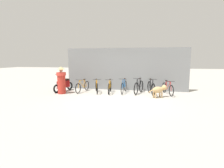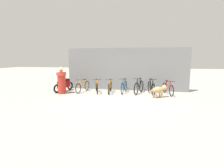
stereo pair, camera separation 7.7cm
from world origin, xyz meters
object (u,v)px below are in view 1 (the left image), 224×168
(bicycle_2, at_px, (110,87))
(motorcycle, at_px, (63,85))
(bicycle_6, at_px, (168,89))
(bicycle_3, at_px, (124,87))
(stray_dog, at_px, (159,90))
(bicycle_5, at_px, (151,88))
(bicycle_0, at_px, (83,86))
(bicycle_1, at_px, (97,87))
(bicycle_4, at_px, (139,87))
(person_in_robes, at_px, (61,80))

(bicycle_2, distance_m, motorcycle, 2.94)
(bicycle_6, bearing_deg, bicycle_3, -104.38)
(motorcycle, xyz_separation_m, stray_dog, (5.75, -0.67, -0.00))
(motorcycle, bearing_deg, bicycle_5, 105.66)
(bicycle_2, distance_m, bicycle_6, 3.34)
(bicycle_6, bearing_deg, bicycle_0, -102.22)
(stray_dog, bearing_deg, motorcycle, 140.91)
(bicycle_6, xyz_separation_m, motorcycle, (-6.27, -0.28, 0.09))
(bicycle_0, bearing_deg, bicycle_1, 95.47)
(bicycle_0, relative_size, motorcycle, 0.99)
(bicycle_6, bearing_deg, motorcycle, -101.71)
(bicycle_4, bearing_deg, motorcycle, -70.70)
(bicycle_0, relative_size, bicycle_3, 1.00)
(bicycle_0, xyz_separation_m, bicycle_5, (4.13, 0.01, 0.04))
(bicycle_3, distance_m, motorcycle, 3.77)
(bicycle_4, bearing_deg, bicycle_6, 105.49)
(bicycle_2, distance_m, stray_dog, 2.90)
(bicycle_0, distance_m, person_in_robes, 1.35)
(bicycle_4, height_order, motorcycle, motorcycle)
(bicycle_0, bearing_deg, bicycle_6, 100.14)
(bicycle_6, relative_size, person_in_robes, 1.06)
(bicycle_1, relative_size, bicycle_2, 0.91)
(bicycle_3, distance_m, stray_dog, 2.20)
(bicycle_4, distance_m, bicycle_6, 1.63)
(bicycle_2, height_order, bicycle_3, bicycle_3)
(bicycle_1, bearing_deg, bicycle_0, -112.00)
(bicycle_3, relative_size, bicycle_5, 1.03)
(bicycle_3, distance_m, bicycle_5, 1.60)
(person_in_robes, bearing_deg, bicycle_6, -149.16)
(bicycle_0, bearing_deg, motorcycle, -77.23)
(bicycle_3, xyz_separation_m, stray_dog, (1.99, -0.95, 0.06))
(bicycle_0, relative_size, bicycle_4, 1.05)
(bicycle_2, distance_m, bicycle_4, 1.72)
(stray_dog, bearing_deg, bicycle_4, 106.86)
(bicycle_3, bearing_deg, bicycle_0, -82.38)
(bicycle_1, xyz_separation_m, stray_dog, (3.62, -0.72, 0.08))
(stray_dog, bearing_deg, bicycle_5, 84.90)
(bicycle_2, height_order, stray_dog, bicycle_2)
(bicycle_0, height_order, bicycle_3, bicycle_3)
(bicycle_5, bearing_deg, bicycle_3, -108.77)
(motorcycle, height_order, person_in_robes, person_in_robes)
(motorcycle, bearing_deg, stray_dog, 97.90)
(bicycle_3, distance_m, bicycle_4, 0.88)
(bicycle_1, height_order, person_in_robes, person_in_robes)
(bicycle_0, relative_size, person_in_robes, 1.07)
(bicycle_1, bearing_deg, bicycle_6, 73.67)
(bicycle_4, bearing_deg, bicycle_0, -71.10)
(bicycle_3, relative_size, bicycle_6, 1.01)
(bicycle_2, relative_size, stray_dog, 1.68)
(bicycle_3, xyz_separation_m, bicycle_5, (1.59, -0.18, 0.01))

